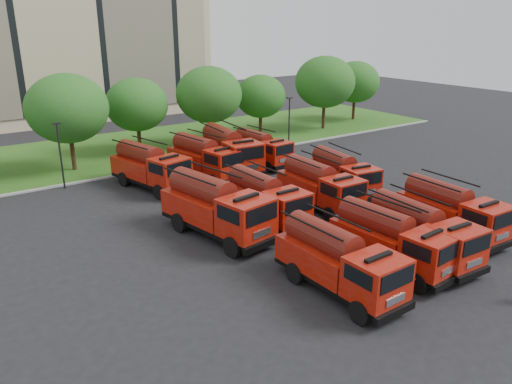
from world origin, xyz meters
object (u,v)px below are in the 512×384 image
Objects in this scene: fire_truck_3 at (451,210)px; fire_truck_8 at (150,167)px; fire_truck_5 at (264,199)px; fire_truck_7 at (342,174)px; fire_truck_9 at (204,158)px; firefighter_5 at (332,195)px; fire_truck_11 at (261,148)px; firefighter_3 at (436,220)px; fire_truck_6 at (319,186)px; fire_truck_1 at (391,240)px; fire_truck_2 at (420,232)px; firefighter_4 at (335,240)px; fire_truck_0 at (338,261)px; fire_truck_10 at (229,150)px; fire_truck_4 at (216,207)px; firefighter_1 at (407,296)px.

fire_truck_3 is 21.65m from fire_truck_8.
fire_truck_5 is 8.00m from fire_truck_7.
fire_truck_3 is at bearing -80.81° from fire_truck_7.
fire_truck_9 reaches higher than firefighter_5.
firefighter_3 is at bearing -88.35° from fire_truck_11.
fire_truck_3 is at bearing -72.05° from fire_truck_8.
firefighter_3 is at bearing -50.57° from fire_truck_6.
fire_truck_1 is 1.00× the size of fire_truck_2.
fire_truck_9 is at bearing -14.64° from fire_truck_8.
firefighter_3 reaches higher than firefighter_4.
fire_truck_10 is at bearing 71.58° from fire_truck_0.
fire_truck_10 reaches higher than fire_truck_4.
fire_truck_3 is 14.02m from fire_truck_4.
fire_truck_3 reaches higher than fire_truck_1.
fire_truck_4 is 1.18× the size of fire_truck_5.
fire_truck_3 is 0.85× the size of fire_truck_10.
fire_truck_1 is 1.00× the size of fire_truck_3.
fire_truck_10 is (0.31, 19.83, 0.25)m from fire_truck_2.
fire_truck_8 is at bearing 127.90° from fire_truck_6.
fire_truck_3 is 0.99× the size of fire_truck_6.
fire_truck_2 is 8.93m from fire_truck_6.
fire_truck_11 is 3.38× the size of firefighter_5.
fire_truck_7 is 0.92× the size of fire_truck_9.
fire_truck_6 reaches higher than fire_truck_2.
fire_truck_9 is (5.10, 10.48, -0.12)m from fire_truck_4.
fire_truck_6 reaches higher than firefighter_3.
fire_truck_9 reaches higher than fire_truck_5.
fire_truck_2 is 20.75m from fire_truck_8.
fire_truck_1 is 4.39m from firefighter_4.
fire_truck_0 is at bearing -90.80° from fire_truck_4.
fire_truck_9 is 18.43m from firefighter_3.
fire_truck_1 is at bearing -98.12° from fire_truck_9.
fire_truck_11 is at bearing -3.71° from fire_truck_9.
fire_truck_10 is at bearing 93.96° from firefighter_1.
firefighter_3 is (12.84, -6.17, -1.80)m from fire_truck_4.
firefighter_1 is at bearing -81.15° from fire_truck_4.
fire_truck_5 reaches higher than fire_truck_3.
fire_truck_8 is 16.09m from firefighter_4.
firefighter_5 is (5.37, 5.99, 0.00)m from firefighter_4.
firefighter_1 is (-7.40, -22.20, -1.48)m from fire_truck_11.
firefighter_5 is (5.64, -9.08, -1.68)m from fire_truck_9.
fire_truck_8 reaches higher than fire_truck_11.
fire_truck_7 is at bearing -3.35° from fire_truck_4.
fire_truck_9 is (-0.21, 19.17, 0.11)m from fire_truck_1.
firefighter_5 is at bearing -83.42° from firefighter_4.
fire_truck_9 is at bearing 108.17° from fire_truck_6.
fire_truck_10 is (6.33, 19.83, 0.23)m from fire_truck_0.
fire_truck_9 reaches higher than fire_truck_0.
fire_truck_10 reaches higher than firefighter_5.
fire_truck_6 is 11.44m from fire_truck_11.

